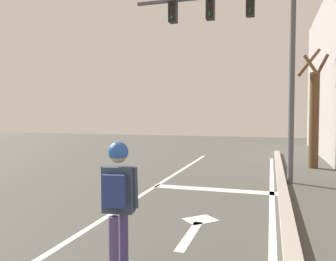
% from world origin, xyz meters
% --- Properties ---
extents(lane_line_center, '(0.12, 20.00, 0.01)m').
position_xyz_m(lane_line_center, '(0.36, 6.00, 0.00)').
color(lane_line_center, silver).
rests_on(lane_line_center, ground).
extents(lane_line_curbside, '(0.12, 20.00, 0.01)m').
position_xyz_m(lane_line_curbside, '(3.39, 6.00, 0.00)').
color(lane_line_curbside, silver).
rests_on(lane_line_curbside, ground).
extents(stop_bar, '(3.18, 0.40, 0.01)m').
position_xyz_m(stop_bar, '(1.95, 9.11, 0.00)').
color(stop_bar, silver).
rests_on(stop_bar, ground).
extents(lane_arrow_stem, '(0.16, 1.40, 0.01)m').
position_xyz_m(lane_arrow_stem, '(2.10, 5.70, 0.00)').
color(lane_arrow_stem, silver).
rests_on(lane_arrow_stem, ground).
extents(lane_arrow_head, '(0.71, 0.71, 0.01)m').
position_xyz_m(lane_arrow_head, '(2.10, 6.55, 0.00)').
color(lane_arrow_head, silver).
rests_on(lane_arrow_head, ground).
extents(curb_strip, '(0.24, 24.00, 0.14)m').
position_xyz_m(curb_strip, '(3.64, 6.00, 0.07)').
color(curb_strip, '#A2988F').
rests_on(curb_strip, ground).
extents(skater, '(0.44, 0.60, 1.58)m').
position_xyz_m(skater, '(1.66, 3.97, 1.06)').
color(skater, '#463A6E').
rests_on(skater, skateboard).
extents(traffic_signal_mast, '(4.73, 0.34, 5.68)m').
position_xyz_m(traffic_signal_mast, '(2.54, 10.61, 4.21)').
color(traffic_signal_mast, '#51555C').
rests_on(traffic_signal_mast, ground).
extents(roadside_tree, '(1.08, 1.04, 4.39)m').
position_xyz_m(roadside_tree, '(4.82, 13.66, 1.93)').
color(roadside_tree, brown).
rests_on(roadside_tree, ground).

